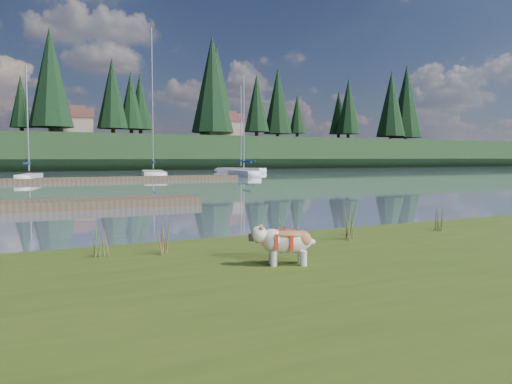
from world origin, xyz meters
TOP-DOWN VIEW (x-y plane):
  - ground at (0.00, 30.00)m, footprint 200.00×200.00m
  - bank at (0.00, -6.00)m, footprint 60.00×9.00m
  - ridge at (0.00, 73.00)m, footprint 200.00×20.00m
  - bulldog at (0.79, -4.10)m, footprint 0.91×0.59m
  - dock_far at (2.00, 30.00)m, footprint 26.00×2.20m
  - sailboat_bg_2 at (-1.11, 32.45)m, footprint 2.33×5.89m
  - sailboat_bg_3 at (9.74, 37.06)m, footprint 3.85×9.80m
  - sailboat_bg_4 at (18.18, 35.08)m, footprint 1.82×6.73m
  - sailboat_bg_5 at (22.59, 46.11)m, footprint 4.78×7.21m
  - weed_0 at (-0.53, -2.64)m, footprint 0.17×0.14m
  - weed_1 at (1.69, -2.60)m, footprint 0.17×0.14m
  - weed_2 at (2.85, -2.76)m, footprint 0.17×0.14m
  - weed_3 at (-1.41, -2.39)m, footprint 0.17×0.14m
  - weed_4 at (3.20, -2.39)m, footprint 0.17×0.14m
  - weed_5 at (5.11, -2.71)m, footprint 0.17×0.14m
  - mud_lip at (0.00, -1.60)m, footprint 60.00×0.50m
  - conifer_4 at (3.00, 66.00)m, footprint 6.16×6.16m
  - conifer_5 at (15.00, 70.00)m, footprint 3.96×3.96m
  - conifer_6 at (28.00, 68.00)m, footprint 7.04×7.04m
  - conifer_7 at (42.00, 71.00)m, footprint 5.28×5.28m
  - conifer_8 at (55.00, 67.00)m, footprint 4.62×4.62m
  - conifer_9 at (68.00, 70.00)m, footprint 5.94×5.94m
  - house_1 at (6.00, 71.00)m, footprint 6.30×5.30m
  - house_2 at (30.00, 69.00)m, footprint 6.30×5.30m

SIDE VIEW (x-z plane):
  - ground at x=0.00m, z-range 0.00..0.00m
  - mud_lip at x=0.00m, z-range 0.00..0.14m
  - dock_far at x=2.00m, z-range 0.00..0.30m
  - bank at x=0.00m, z-range 0.00..0.35m
  - sailboat_bg_5 at x=22.59m, z-range -5.00..5.65m
  - sailboat_bg_3 at x=9.74m, z-range -6.65..7.29m
  - sailboat_bg_4 at x=18.18m, z-range -4.65..5.30m
  - sailboat_bg_2 at x=-1.11m, z-range -4.13..4.81m
  - weed_4 at x=3.20m, z-range 0.32..0.74m
  - weed_1 at x=1.69m, z-range 0.31..0.83m
  - weed_5 at x=5.11m, z-range 0.31..0.83m
  - weed_3 at x=-1.41m, z-range 0.30..0.90m
  - weed_0 at x=-0.53m, z-range 0.29..0.98m
  - weed_2 at x=2.85m, z-range 0.29..1.06m
  - bulldog at x=0.79m, z-range 0.42..0.95m
  - ridge at x=0.00m, z-range 0.00..5.00m
  - house_1 at x=6.00m, z-range 4.99..9.64m
  - house_2 at x=30.00m, z-range 4.99..9.64m
  - conifer_5 at x=15.00m, z-range 5.65..16.00m
  - conifer_8 at x=55.00m, z-range 5.62..17.40m
  - conifer_7 at x=42.00m, z-range 5.59..18.79m
  - conifer_9 at x=68.00m, z-range 5.55..20.18m
  - conifer_4 at x=3.00m, z-range 5.54..20.64m
  - conifer_6 at x=28.00m, z-range 5.49..22.49m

